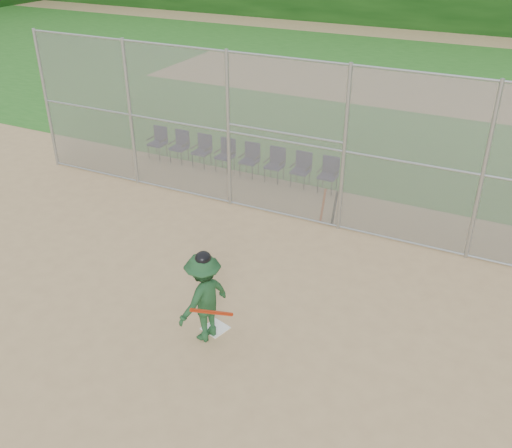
% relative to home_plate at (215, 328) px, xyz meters
% --- Properties ---
extents(ground, '(100.00, 100.00, 0.00)m').
position_rel_home_plate_xyz_m(ground, '(-0.22, -0.35, -0.01)').
color(ground, tan).
rests_on(ground, ground).
extents(grass_strip, '(100.00, 100.00, 0.00)m').
position_rel_home_plate_xyz_m(grass_strip, '(-0.22, 17.65, -0.00)').
color(grass_strip, '#26661E').
rests_on(grass_strip, ground).
extents(dirt_patch_far, '(24.00, 24.00, 0.00)m').
position_rel_home_plate_xyz_m(dirt_patch_far, '(-0.22, 17.65, -0.00)').
color(dirt_patch_far, tan).
rests_on(dirt_patch_far, ground).
extents(backstop_fence, '(16.09, 0.09, 4.00)m').
position_rel_home_plate_xyz_m(backstop_fence, '(-0.22, 4.65, 2.06)').
color(backstop_fence, gray).
rests_on(backstop_fence, ground).
extents(home_plate, '(0.51, 0.51, 0.02)m').
position_rel_home_plate_xyz_m(home_plate, '(0.00, 0.00, 0.00)').
color(home_plate, white).
rests_on(home_plate, ground).
extents(batter_at_plate, '(1.09, 1.37, 1.81)m').
position_rel_home_plate_xyz_m(batter_at_plate, '(-0.05, -0.26, 0.86)').
color(batter_at_plate, '#1B4524').
rests_on(batter_at_plate, ground).
extents(spare_bats, '(0.36, 0.35, 0.83)m').
position_rel_home_plate_xyz_m(spare_bats, '(0.44, 4.85, 0.40)').
color(spare_bats, '#D84C14').
rests_on(spare_bats, ground).
extents(chair_0, '(0.54, 0.52, 0.96)m').
position_rel_home_plate_xyz_m(chair_0, '(-5.80, 6.49, 0.47)').
color(chair_0, '#0F103A').
rests_on(chair_0, ground).
extents(chair_1, '(0.54, 0.52, 0.96)m').
position_rel_home_plate_xyz_m(chair_1, '(-5.00, 6.49, 0.47)').
color(chair_1, '#0F103A').
rests_on(chair_1, ground).
extents(chair_2, '(0.54, 0.52, 0.96)m').
position_rel_home_plate_xyz_m(chair_2, '(-4.19, 6.49, 0.47)').
color(chair_2, '#0F103A').
rests_on(chair_2, ground).
extents(chair_3, '(0.54, 0.52, 0.96)m').
position_rel_home_plate_xyz_m(chair_3, '(-3.39, 6.49, 0.47)').
color(chair_3, '#0F103A').
rests_on(chair_3, ground).
extents(chair_4, '(0.54, 0.52, 0.96)m').
position_rel_home_plate_xyz_m(chair_4, '(-2.59, 6.49, 0.47)').
color(chair_4, '#0F103A').
rests_on(chair_4, ground).
extents(chair_5, '(0.54, 0.52, 0.96)m').
position_rel_home_plate_xyz_m(chair_5, '(-1.79, 6.49, 0.47)').
color(chair_5, '#0F103A').
rests_on(chair_5, ground).
extents(chair_6, '(0.54, 0.52, 0.96)m').
position_rel_home_plate_xyz_m(chair_6, '(-0.99, 6.49, 0.47)').
color(chair_6, '#0F103A').
rests_on(chair_6, ground).
extents(chair_7, '(0.54, 0.52, 0.96)m').
position_rel_home_plate_xyz_m(chair_7, '(-0.19, 6.49, 0.47)').
color(chair_7, '#0F103A').
rests_on(chair_7, ground).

